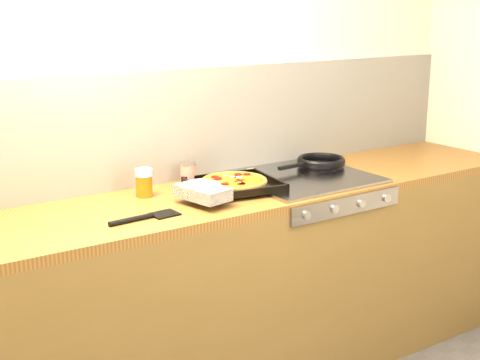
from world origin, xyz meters
TOP-DOWN VIEW (x-y plane):
  - room_shell at (0.00, 1.39)m, footprint 3.20×3.20m
  - counter_run at (0.00, 1.10)m, footprint 3.20×0.62m
  - stovetop at (0.45, 1.10)m, footprint 0.60×0.56m
  - pizza_on_tray at (0.02, 1.08)m, footprint 0.50×0.40m
  - frying_pan at (0.64, 1.19)m, footprint 0.39×0.25m
  - tomato_can at (-0.03, 1.29)m, footprint 0.07×0.07m
  - juice_glass at (-0.27, 1.23)m, footprint 0.08×0.08m
  - wooden_spoon at (0.25, 1.31)m, footprint 0.29×0.13m
  - black_spatula at (-0.40, 0.96)m, footprint 0.28×0.09m

SIDE VIEW (x-z plane):
  - counter_run at x=0.00m, z-range 0.00..0.90m
  - stovetop at x=0.45m, z-range 0.90..0.92m
  - black_spatula at x=-0.40m, z-range 0.90..0.92m
  - wooden_spoon at x=0.25m, z-range 0.90..0.92m
  - frying_pan at x=0.64m, z-range 0.92..0.95m
  - pizza_on_tray at x=0.02m, z-range 0.91..0.97m
  - tomato_can at x=-0.03m, z-range 0.90..1.00m
  - juice_glass at x=-0.27m, z-range 0.90..1.02m
  - room_shell at x=0.00m, z-range -0.45..2.75m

